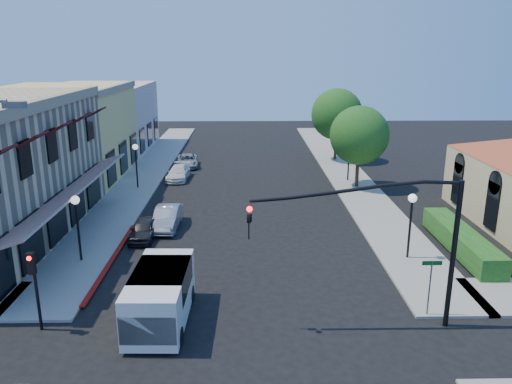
{
  "coord_description": "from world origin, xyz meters",
  "views": [
    {
      "loc": [
        0.12,
        -16.01,
        10.65
      ],
      "look_at": [
        0.63,
        11.88,
        2.6
      ],
      "focal_mm": 35.0,
      "sensor_mm": 36.0,
      "label": 1
    }
  ],
  "objects_px": {
    "lamppost_right_far": "(349,149)",
    "parked_car_b": "(167,218)",
    "secondary_signal": "(34,277)",
    "street_name_sign": "(430,279)",
    "parked_car_c": "(179,173)",
    "signal_mast_arm": "(400,230)",
    "parked_car_d": "(187,161)",
    "white_van": "(160,294)",
    "parked_car_a": "(144,229)",
    "street_tree_a": "(359,135)",
    "lamppost_left_near": "(76,212)",
    "street_tree_b": "(337,114)",
    "lamppost_right_near": "(412,210)",
    "lamppost_left_far": "(136,155)"
  },
  "relations": [
    {
      "from": "lamppost_left_near",
      "to": "lamppost_left_far",
      "type": "height_order",
      "value": "same"
    },
    {
      "from": "lamppost_right_near",
      "to": "street_tree_a",
      "type": "bearing_deg",
      "value": 88.77
    },
    {
      "from": "secondary_signal",
      "to": "parked_car_a",
      "type": "xyz_separation_m",
      "value": [
        2.12,
        9.84,
        -1.75
      ]
    },
    {
      "from": "street_tree_b",
      "to": "lamppost_right_far",
      "type": "distance_m",
      "value": 8.21
    },
    {
      "from": "street_name_sign",
      "to": "parked_car_d",
      "type": "relative_size",
      "value": 0.62
    },
    {
      "from": "lamppost_right_far",
      "to": "parked_car_a",
      "type": "bearing_deg",
      "value": -138.43
    },
    {
      "from": "secondary_signal",
      "to": "street_name_sign",
      "type": "distance_m",
      "value": 15.53
    },
    {
      "from": "parked_car_b",
      "to": "parked_car_c",
      "type": "distance_m",
      "value": 11.85
    },
    {
      "from": "signal_mast_arm",
      "to": "lamppost_right_far",
      "type": "bearing_deg",
      "value": 83.3
    },
    {
      "from": "secondary_signal",
      "to": "parked_car_a",
      "type": "height_order",
      "value": "secondary_signal"
    },
    {
      "from": "signal_mast_arm",
      "to": "parked_car_d",
      "type": "distance_m",
      "value": 30.51
    },
    {
      "from": "street_tree_b",
      "to": "lamppost_left_near",
      "type": "bearing_deg",
      "value": -125.79
    },
    {
      "from": "white_van",
      "to": "parked_car_b",
      "type": "relative_size",
      "value": 1.23
    },
    {
      "from": "lamppost_right_near",
      "to": "parked_car_a",
      "type": "relative_size",
      "value": 1.06
    },
    {
      "from": "street_tree_b",
      "to": "street_name_sign",
      "type": "relative_size",
      "value": 2.81
    },
    {
      "from": "lamppost_left_near",
      "to": "secondary_signal",
      "type": "bearing_deg",
      "value": -85.66
    },
    {
      "from": "signal_mast_arm",
      "to": "parked_car_b",
      "type": "relative_size",
      "value": 1.99
    },
    {
      "from": "parked_car_a",
      "to": "parked_car_b",
      "type": "xyz_separation_m",
      "value": [
        1.08,
        1.75,
        0.09
      ]
    },
    {
      "from": "street_tree_a",
      "to": "secondary_signal",
      "type": "xyz_separation_m",
      "value": [
        -16.8,
        -20.59,
        -1.88
      ]
    },
    {
      "from": "signal_mast_arm",
      "to": "parked_car_c",
      "type": "height_order",
      "value": "signal_mast_arm"
    },
    {
      "from": "signal_mast_arm",
      "to": "street_name_sign",
      "type": "height_order",
      "value": "signal_mast_arm"
    },
    {
      "from": "signal_mast_arm",
      "to": "lamppost_left_far",
      "type": "xyz_separation_m",
      "value": [
        -14.36,
        20.5,
        -1.35
      ]
    },
    {
      "from": "signal_mast_arm",
      "to": "lamppost_right_far",
      "type": "distance_m",
      "value": 22.7
    },
    {
      "from": "white_van",
      "to": "parked_car_a",
      "type": "height_order",
      "value": "white_van"
    },
    {
      "from": "lamppost_right_far",
      "to": "parked_car_b",
      "type": "bearing_deg",
      "value": -140.41
    },
    {
      "from": "street_tree_a",
      "to": "lamppost_left_near",
      "type": "distance_m",
      "value": 22.3
    },
    {
      "from": "lamppost_left_far",
      "to": "parked_car_c",
      "type": "bearing_deg",
      "value": 44.66
    },
    {
      "from": "parked_car_a",
      "to": "lamppost_left_near",
      "type": "bearing_deg",
      "value": -126.91
    },
    {
      "from": "street_tree_b",
      "to": "signal_mast_arm",
      "type": "bearing_deg",
      "value": -95.51
    },
    {
      "from": "lamppost_right_near",
      "to": "parked_car_d",
      "type": "bearing_deg",
      "value": 122.85
    },
    {
      "from": "street_tree_b",
      "to": "white_van",
      "type": "height_order",
      "value": "street_tree_b"
    },
    {
      "from": "parked_car_d",
      "to": "parked_car_b",
      "type": "bearing_deg",
      "value": -94.4
    },
    {
      "from": "signal_mast_arm",
      "to": "secondary_signal",
      "type": "relative_size",
      "value": 2.41
    },
    {
      "from": "signal_mast_arm",
      "to": "parked_car_d",
      "type": "height_order",
      "value": "signal_mast_arm"
    },
    {
      "from": "parked_car_c",
      "to": "parked_car_d",
      "type": "bearing_deg",
      "value": 90.5
    },
    {
      "from": "signal_mast_arm",
      "to": "white_van",
      "type": "bearing_deg",
      "value": 177.19
    },
    {
      "from": "signal_mast_arm",
      "to": "parked_car_d",
      "type": "xyz_separation_m",
      "value": [
        -11.31,
        28.12,
        -3.52
      ]
    },
    {
      "from": "parked_car_c",
      "to": "secondary_signal",
      "type": "bearing_deg",
      "value": -92.91
    },
    {
      "from": "secondary_signal",
      "to": "lamppost_left_near",
      "type": "xyz_separation_m",
      "value": [
        -0.5,
        6.59,
        0.42
      ]
    },
    {
      "from": "white_van",
      "to": "parked_car_d",
      "type": "xyz_separation_m",
      "value": [
        -2.09,
        27.66,
        -0.69
      ]
    },
    {
      "from": "lamppost_right_far",
      "to": "parked_car_b",
      "type": "distance_m",
      "value": 17.38
    },
    {
      "from": "parked_car_b",
      "to": "parked_car_d",
      "type": "relative_size",
      "value": 0.99
    },
    {
      "from": "street_tree_b",
      "to": "lamppost_right_near",
      "type": "xyz_separation_m",
      "value": [
        -0.3,
        -24.0,
        -1.81
      ]
    },
    {
      "from": "white_van",
      "to": "secondary_signal",
      "type": "bearing_deg",
      "value": -173.34
    },
    {
      "from": "white_van",
      "to": "parked_car_a",
      "type": "relative_size",
      "value": 1.47
    },
    {
      "from": "parked_car_a",
      "to": "parked_car_d",
      "type": "distance_m",
      "value": 18.37
    },
    {
      "from": "street_tree_a",
      "to": "street_tree_b",
      "type": "height_order",
      "value": "street_tree_b"
    },
    {
      "from": "parked_car_a",
      "to": "lamppost_left_far",
      "type": "bearing_deg",
      "value": 105.71
    },
    {
      "from": "parked_car_c",
      "to": "parked_car_d",
      "type": "distance_m",
      "value": 4.8
    },
    {
      "from": "parked_car_b",
      "to": "parked_car_d",
      "type": "xyz_separation_m",
      "value": [
        -0.66,
        16.61,
        -0.1
      ]
    }
  ]
}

